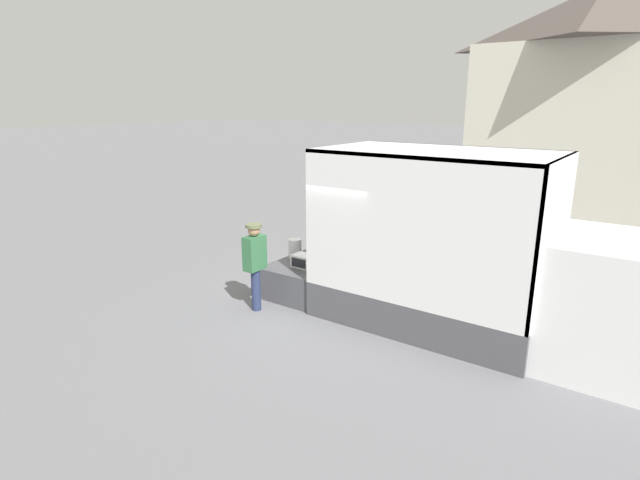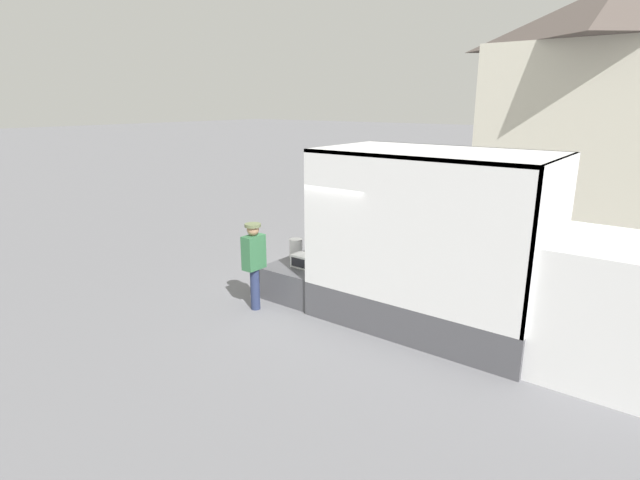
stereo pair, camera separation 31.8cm
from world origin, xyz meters
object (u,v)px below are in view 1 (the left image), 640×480
at_px(box_truck, 523,292).
at_px(portable_generator, 327,247).
at_px(worker_person, 255,258).
at_px(microwave, 306,261).
at_px(orange_bucket, 295,248).

bearing_deg(box_truck, portable_generator, 174.76).
xyz_separation_m(portable_generator, worker_person, (-0.37, -1.89, 0.17)).
bearing_deg(portable_generator, microwave, -86.52).
relative_size(microwave, worker_person, 0.31).
relative_size(microwave, orange_bucket, 1.31).
relative_size(microwave, portable_generator, 0.88).
distance_m(box_truck, worker_person, 4.79).
bearing_deg(worker_person, orange_bucket, 97.00).
bearing_deg(portable_generator, orange_bucket, -141.48).
xyz_separation_m(box_truck, portable_generator, (-4.17, 0.38, -0.03)).
distance_m(microwave, orange_bucket, 0.73).
relative_size(portable_generator, orange_bucket, 1.50).
distance_m(box_truck, microwave, 4.15).
relative_size(box_truck, portable_generator, 9.82).
height_order(box_truck, portable_generator, box_truck).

